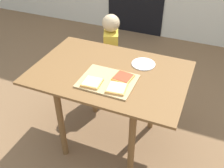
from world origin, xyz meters
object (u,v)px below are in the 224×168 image
(pizza_slice_near_left, at_px, (92,82))
(pizza_slice_far_right, at_px, (123,77))
(pizza_slice_near_right, at_px, (117,88))
(plate_white_right, at_px, (143,64))
(cutting_board, at_px, (108,81))
(child_left, at_px, (111,53))
(dining_table, at_px, (110,84))

(pizza_slice_near_left, relative_size, pizza_slice_far_right, 0.95)
(pizza_slice_near_right, bearing_deg, plate_white_right, 79.74)
(cutting_board, relative_size, pizza_slice_near_left, 2.83)
(pizza_slice_near_right, distance_m, plate_white_right, 0.40)
(pizza_slice_far_right, bearing_deg, child_left, 119.28)
(cutting_board, height_order, child_left, child_left)
(pizza_slice_near_right, height_order, plate_white_right, pizza_slice_near_right)
(plate_white_right, bearing_deg, pizza_slice_near_left, -122.77)
(dining_table, relative_size, plate_white_right, 6.32)
(cutting_board, height_order, pizza_slice_near_right, pizza_slice_near_right)
(plate_white_right, distance_m, child_left, 0.67)
(cutting_board, distance_m, pizza_slice_near_right, 0.12)
(cutting_board, height_order, pizza_slice_far_right, pizza_slice_far_right)
(dining_table, xyz_separation_m, pizza_slice_near_left, (-0.05, -0.21, 0.14))
(pizza_slice_near_right, bearing_deg, pizza_slice_far_right, 92.05)
(pizza_slice_near_left, bearing_deg, child_left, 103.88)
(pizza_slice_far_right, relative_size, plate_white_right, 0.78)
(plate_white_right, bearing_deg, cutting_board, -117.67)
(cutting_board, bearing_deg, dining_table, 107.13)
(dining_table, bearing_deg, child_left, 111.97)
(cutting_board, xyz_separation_m, pizza_slice_near_left, (-0.09, -0.08, 0.02))
(cutting_board, distance_m, pizza_slice_far_right, 0.12)
(plate_white_right, height_order, child_left, child_left)
(dining_table, bearing_deg, plate_white_right, 42.89)
(pizza_slice_near_left, relative_size, plate_white_right, 0.74)
(pizza_slice_far_right, distance_m, child_left, 0.83)
(dining_table, bearing_deg, pizza_slice_near_left, -103.04)
(cutting_board, bearing_deg, pizza_slice_near_left, -139.11)
(plate_white_right, bearing_deg, pizza_slice_near_right, -100.26)
(pizza_slice_near_left, distance_m, child_left, 0.89)
(dining_table, height_order, pizza_slice_far_right, pizza_slice_far_right)
(dining_table, height_order, plate_white_right, plate_white_right)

